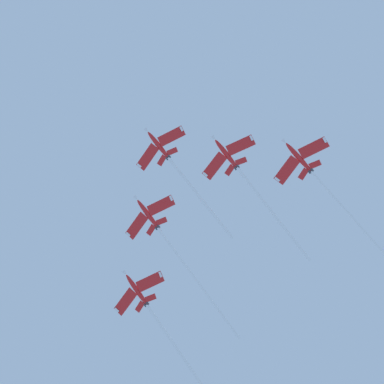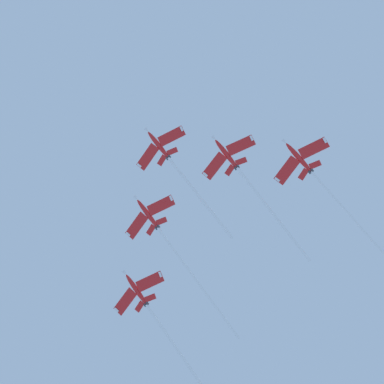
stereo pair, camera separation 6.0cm
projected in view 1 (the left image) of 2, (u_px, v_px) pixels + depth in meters
name	position (u px, v px, depth m)	size (l,w,h in m)	color
jet_lead	(177.00, 168.00, 159.38)	(32.92, 34.10, 19.83)	red
jet_left_wing	(247.00, 181.00, 153.00)	(33.67, 36.39, 20.72)	red
jet_right_wing	(167.00, 240.00, 157.24)	(38.40, 40.31, 23.41)	red
jet_left_outer	(320.00, 181.00, 147.94)	(37.63, 39.22, 22.77)	red
jet_right_outer	(156.00, 318.00, 154.29)	(35.36, 37.15, 21.62)	red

